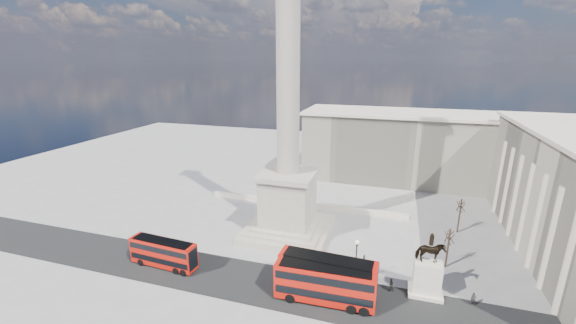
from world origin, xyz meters
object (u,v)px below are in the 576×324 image
at_px(nelsons_column, 288,160).
at_px(pedestrian_walking, 473,299).
at_px(pedestrian_standing, 390,285).
at_px(equestrian_statue, 427,273).
at_px(victorian_lamp, 356,258).
at_px(red_bus_b, 325,284).
at_px(red_bus_a, 164,253).
at_px(red_bus_c, 328,274).
at_px(pedestrian_crossing, 364,259).

xyz_separation_m(nelsons_column, pedestrian_walking, (26.95, -11.50, -12.04)).
height_order(nelsons_column, pedestrian_walking, nelsons_column).
bearing_deg(pedestrian_standing, equestrian_statue, 165.70).
distance_m(victorian_lamp, pedestrian_standing, 5.37).
height_order(nelsons_column, pedestrian_standing, nelsons_column).
relative_size(victorian_lamp, pedestrian_walking, 3.61).
xyz_separation_m(red_bus_b, equestrian_statue, (11.83, 5.27, 0.40)).
height_order(equestrian_statue, pedestrian_standing, equestrian_statue).
height_order(victorian_lamp, equestrian_statue, equestrian_statue).
relative_size(nelsons_column, red_bus_a, 4.90).
relative_size(red_bus_b, pedestrian_walking, 6.99).
bearing_deg(nelsons_column, pedestrian_standing, -33.56).
xyz_separation_m(red_bus_c, victorian_lamp, (3.10, 3.07, 1.10)).
distance_m(red_bus_c, pedestrian_walking, 17.56).
bearing_deg(pedestrian_walking, equestrian_statue, 175.83).
bearing_deg(equestrian_statue, red_bus_c, -164.14).
height_order(nelsons_column, red_bus_b, nelsons_column).
distance_m(nelsons_column, pedestrian_crossing, 19.22).
bearing_deg(red_bus_c, pedestrian_standing, 22.03).
distance_m(red_bus_c, pedestrian_standing, 8.30).
distance_m(red_bus_b, pedestrian_crossing, 10.69).
bearing_deg(pedestrian_crossing, nelsons_column, 45.08).
distance_m(victorian_lamp, pedestrian_walking, 14.45).
relative_size(red_bus_c, pedestrian_walking, 7.09).
xyz_separation_m(pedestrian_standing, pedestrian_crossing, (-3.83, 5.23, -0.13)).
bearing_deg(red_bus_a, pedestrian_walking, 8.78).
xyz_separation_m(victorian_lamp, pedestrian_walking, (14.16, -0.34, -2.84)).
height_order(red_bus_a, equestrian_statue, equestrian_statue).
bearing_deg(pedestrian_crossing, red_bus_a, 88.40).
height_order(red_bus_b, equestrian_statue, equestrian_statue).
xyz_separation_m(red_bus_b, red_bus_c, (-0.08, 1.89, 0.03)).
bearing_deg(pedestrian_walking, red_bus_a, -171.78).
bearing_deg(pedestrian_standing, red_bus_a, -16.04).
xyz_separation_m(red_bus_a, victorian_lamp, (26.53, 4.18, 1.58)).
xyz_separation_m(red_bus_a, pedestrian_standing, (31.08, 3.84, -1.26)).
distance_m(nelsons_column, red_bus_a, 23.24).
height_order(red_bus_c, pedestrian_standing, red_bus_c).
height_order(red_bus_b, pedestrian_walking, red_bus_b).
xyz_separation_m(victorian_lamp, pedestrian_standing, (4.55, -0.34, -2.83)).
relative_size(red_bus_a, pedestrian_standing, 5.76).
height_order(red_bus_b, pedestrian_crossing, red_bus_b).
height_order(pedestrian_standing, pedestrian_crossing, pedestrian_standing).
xyz_separation_m(red_bus_a, equestrian_statue, (35.33, 4.50, 0.84)).
bearing_deg(red_bus_a, nelsons_column, 51.53).
distance_m(nelsons_column, red_bus_c, 20.06).
height_order(equestrian_statue, pedestrian_crossing, equestrian_statue).
distance_m(red_bus_b, pedestrian_standing, 9.03).
bearing_deg(pedestrian_walking, pedestrian_standing, -177.17).
height_order(red_bus_a, pedestrian_standing, red_bus_a).
bearing_deg(victorian_lamp, pedestrian_standing, -4.32).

